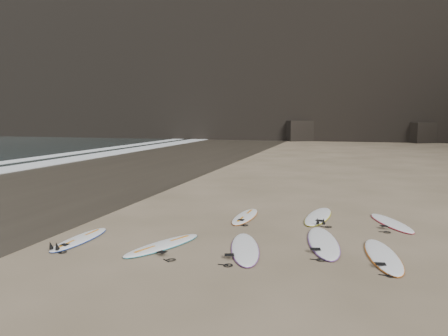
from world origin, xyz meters
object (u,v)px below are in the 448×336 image
object	(u,v)px
surfboard_2	(323,242)
surfboard_7	(391,223)
surfboard_5	(245,216)
surfboard_6	(318,216)
surfboard_1	(245,248)
surfboard_0	(163,245)
surfboard_11	(80,239)
surfboard_3	(383,255)

from	to	relation	value
surfboard_2	surfboard_7	xyz separation A→B (m)	(1.75, 2.50, -0.01)
surfboard_5	surfboard_6	xyz separation A→B (m)	(2.13, 0.61, 0.01)
surfboard_1	surfboard_0	bearing A→B (deg)	172.78
surfboard_6	surfboard_11	xyz separation A→B (m)	(-5.49, -4.10, -0.01)
surfboard_1	surfboard_5	xyz separation A→B (m)	(-0.73, 3.14, -0.01)
surfboard_0	surfboard_5	size ratio (longest dim) A/B	1.06
surfboard_2	surfboard_7	world-z (taller)	surfboard_2
surfboard_3	surfboard_5	world-z (taller)	surfboard_3
surfboard_5	surfboard_6	size ratio (longest dim) A/B	0.86
surfboard_1	surfboard_2	size ratio (longest dim) A/B	0.91
surfboard_3	surfboard_6	world-z (taller)	surfboard_6
surfboard_5	surfboard_6	bearing A→B (deg)	17.52
surfboard_5	surfboard_7	bearing A→B (deg)	6.49
surfboard_1	surfboard_3	size ratio (longest dim) A/B	1.00
surfboard_2	surfboard_6	size ratio (longest dim) A/B	1.07
surfboard_0	surfboard_6	world-z (taller)	surfboard_6
surfboard_0	surfboard_2	size ratio (longest dim) A/B	0.85
surfboard_2	surfboard_11	world-z (taller)	surfboard_2
surfboard_6	surfboard_11	size ratio (longest dim) A/B	1.17
surfboard_0	surfboard_7	world-z (taller)	same
surfboard_2	surfboard_11	bearing A→B (deg)	-176.53
surfboard_1	surfboard_11	distance (m)	4.10
surfboard_0	surfboard_11	xyz separation A→B (m)	(-2.17, -0.09, -0.00)
surfboard_0	surfboard_2	distance (m)	3.82
surfboard_1	surfboard_2	xyz separation A→B (m)	(1.69, 0.99, 0.00)
surfboard_2	surfboard_3	size ratio (longest dim) A/B	1.09
surfboard_1	surfboard_7	size ratio (longest dim) A/B	1.09
surfboard_1	surfboard_3	world-z (taller)	same
surfboard_1	surfboard_6	xyz separation A→B (m)	(1.40, 3.74, 0.00)
surfboard_5	surfboard_6	distance (m)	2.21
surfboard_11	surfboard_0	bearing A→B (deg)	2.84
surfboard_0	surfboard_6	bearing A→B (deg)	72.51
surfboard_7	surfboard_11	size ratio (longest dim) A/B	1.05
surfboard_0	surfboard_3	distance (m)	4.94
surfboard_6	surfboard_11	world-z (taller)	surfboard_6
surfboard_2	surfboard_6	distance (m)	2.77
surfboard_6	surfboard_7	distance (m)	2.06
surfboard_7	surfboard_11	xyz separation A→B (m)	(-7.53, -3.85, -0.00)
surfboard_0	surfboard_1	xyz separation A→B (m)	(1.91, 0.27, 0.00)
surfboard_0	surfboard_1	bearing A→B (deg)	30.07
surfboard_0	surfboard_5	distance (m)	3.60
surfboard_0	surfboard_7	distance (m)	6.54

